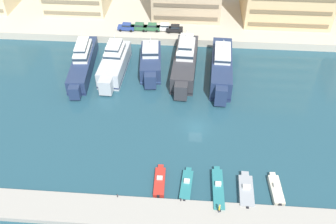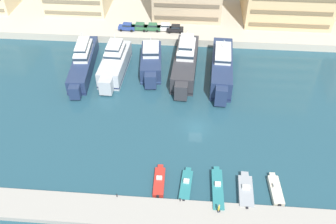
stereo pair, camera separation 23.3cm
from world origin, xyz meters
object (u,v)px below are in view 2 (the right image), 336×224
(motorboat_red_far_left, at_px, (159,181))
(car_green_left, at_px, (140,26))
(yacht_navy_mid_left, at_px, (151,61))
(motorboat_grey_center_left, at_px, (246,191))
(pedestrian_near_edge, at_px, (219,208))
(yacht_navy_far_left, at_px, (83,61))
(car_white_center_left, at_px, (165,27))
(yacht_navy_center, at_px, (222,68))
(motorboat_cream_center, at_px, (276,190))
(car_blue_far_left, at_px, (127,27))
(car_green_mid_left, at_px, (153,27))
(yacht_charcoal_center_left, at_px, (185,61))
(car_black_center, at_px, (175,28))
(yacht_silver_left, at_px, (115,63))
(motorboat_teal_left, at_px, (186,185))
(motorboat_teal_mid_left, at_px, (217,190))

(motorboat_red_far_left, xyz_separation_m, car_green_left, (-9.45, 46.25, 2.43))
(yacht_navy_mid_left, xyz_separation_m, motorboat_red_far_left, (4.89, -31.63, -1.80))
(motorboat_grey_center_left, relative_size, pedestrian_near_edge, 4.12)
(yacht_navy_far_left, xyz_separation_m, car_white_center_left, (16.62, 16.15, 0.62))
(yacht_navy_center, distance_m, pedestrian_near_edge, 35.32)
(motorboat_cream_center, xyz_separation_m, pedestrian_near_edge, (-8.92, -4.99, 1.35))
(yacht_navy_center, bearing_deg, yacht_navy_mid_left, 173.86)
(yacht_navy_mid_left, height_order, car_blue_far_left, yacht_navy_mid_left)
(car_green_mid_left, bearing_deg, car_blue_far_left, -176.73)
(motorboat_red_far_left, distance_m, car_blue_far_left, 47.67)
(yacht_charcoal_center_left, xyz_separation_m, car_black_center, (-3.15, 14.32, 0.22))
(yacht_navy_center, height_order, motorboat_grey_center_left, yacht_navy_center)
(yacht_navy_far_left, relative_size, motorboat_grey_center_left, 3.10)
(yacht_silver_left, distance_m, yacht_charcoal_center_left, 15.42)
(motorboat_teal_left, xyz_separation_m, motorboat_cream_center, (13.78, 0.12, 0.05))
(yacht_navy_mid_left, height_order, motorboat_grey_center_left, yacht_navy_mid_left)
(yacht_charcoal_center_left, xyz_separation_m, car_white_center_left, (-5.75, 14.86, 0.22))
(yacht_silver_left, distance_m, yacht_navy_mid_left, 7.96)
(motorboat_cream_center, bearing_deg, car_blue_far_left, 123.51)
(car_black_center, distance_m, pedestrian_near_edge, 52.18)
(yacht_navy_far_left, height_order, motorboat_teal_mid_left, yacht_navy_far_left)
(car_white_center_left, bearing_deg, yacht_navy_far_left, -135.81)
(car_black_center, bearing_deg, car_green_mid_left, 176.75)
(yacht_silver_left, bearing_deg, yacht_navy_far_left, 177.97)
(motorboat_cream_center, bearing_deg, yacht_navy_mid_left, 125.66)
(motorboat_red_far_left, bearing_deg, pedestrian_near_edge, -30.25)
(yacht_navy_center, height_order, car_blue_far_left, yacht_navy_center)
(motorboat_grey_center_left, xyz_separation_m, motorboat_cream_center, (4.64, 0.66, -0.07))
(car_green_mid_left, xyz_separation_m, pedestrian_near_edge, (15.34, -51.60, -0.98))
(yacht_navy_far_left, bearing_deg, yacht_navy_center, -0.71)
(motorboat_red_far_left, bearing_deg, car_green_left, 101.55)
(yacht_navy_far_left, xyz_separation_m, car_blue_far_left, (7.15, 15.57, 0.62))
(yacht_silver_left, height_order, pedestrian_near_edge, yacht_silver_left)
(yacht_navy_mid_left, height_order, yacht_charcoal_center_left, yacht_charcoal_center_left)
(car_green_mid_left, relative_size, pedestrian_near_edge, 2.41)
(yacht_navy_center, distance_m, car_green_left, 25.74)
(car_blue_far_left, height_order, car_green_left, same)
(car_black_center, bearing_deg, car_blue_far_left, -179.81)
(yacht_navy_center, height_order, motorboat_teal_left, yacht_navy_center)
(yacht_charcoal_center_left, distance_m, pedestrian_near_edge, 37.53)
(motorboat_grey_center_left, bearing_deg, car_green_mid_left, 112.54)
(motorboat_teal_mid_left, xyz_separation_m, pedestrian_near_edge, (0.01, -4.28, 1.26))
(car_green_left, xyz_separation_m, car_green_mid_left, (3.23, 0.03, 0.00))
(car_blue_far_left, distance_m, car_green_mid_left, 6.37)
(car_blue_far_left, bearing_deg, yacht_charcoal_center_left, -43.16)
(yacht_charcoal_center_left, bearing_deg, yacht_navy_mid_left, -179.89)
(motorboat_cream_center, bearing_deg, motorboat_red_far_left, 178.96)
(motorboat_teal_left, height_order, car_green_mid_left, car_green_mid_left)
(motorboat_grey_center_left, bearing_deg, yacht_navy_center, 95.37)
(yacht_navy_far_left, distance_m, car_green_mid_left, 20.90)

